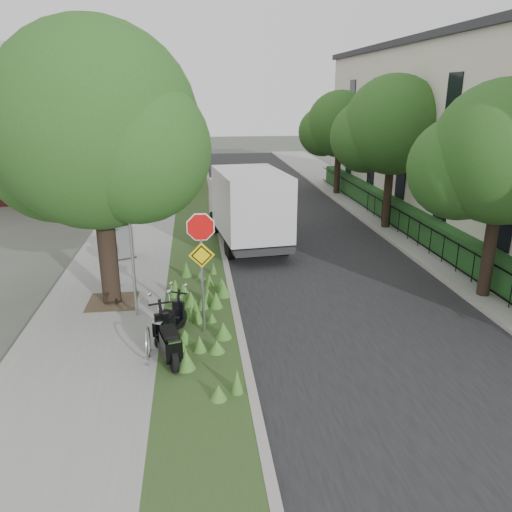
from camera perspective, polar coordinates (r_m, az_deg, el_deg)
The scene contains 22 objects.
ground at distance 12.56m, azimuth 0.66°, elevation -9.92°, with size 120.00×120.00×0.00m, color #4C5147.
sidewalk_near at distance 21.94m, azimuth -14.03°, elevation 2.20°, with size 3.50×60.00×0.12m, color gray.
verge at distance 21.77m, azimuth -6.83°, elevation 2.49°, with size 2.00×60.00×0.12m, color #31481E.
kerb_near at distance 21.79m, azimuth -4.20°, elevation 2.61°, with size 0.20×60.00×0.13m, color #9E9991.
road at distance 22.25m, azimuth 4.85°, elevation 2.76°, with size 7.00×60.00×0.01m, color black.
kerb_far at distance 23.20m, azimuth 13.36°, elevation 3.12°, with size 0.20×60.00×0.13m, color #9E9991.
footpath_far at distance 23.84m, azimuth 17.20°, elevation 3.19°, with size 3.20×60.00×0.12m, color gray.
street_tree_main at distance 14.11m, azimuth -18.05°, elevation 12.82°, with size 6.21×5.54×7.66m.
bare_post at distance 13.43m, azimuth -14.04°, elevation 1.22°, with size 0.08×0.08×4.00m.
bike_hoop at distance 11.76m, azimuth -12.26°, elevation -9.71°, with size 0.06×0.78×0.77m.
sign_assembly at distance 12.10m, azimuth -6.26°, elevation 0.82°, with size 0.94×0.08×3.22m.
fence_far at distance 23.30m, azimuth 15.08°, elevation 4.59°, with size 0.04×24.00×1.00m.
hedge_far at distance 23.57m, azimuth 16.67°, elevation 4.61°, with size 1.00×24.00×1.10m, color #18431C.
terrace_houses at distance 24.73m, azimuth 25.25°, elevation 12.48°, with size 7.40×26.40×8.20m.
brick_building at distance 33.96m, azimuth -21.40°, elevation 14.17°, with size 9.40×10.40×8.30m.
far_tree_a at distance 15.62m, azimuth 26.12°, elevation 9.83°, with size 4.60×4.10×6.22m.
far_tree_b at distance 22.70m, azimuth 15.19°, elevation 13.71°, with size 4.83×4.31×6.56m.
far_tree_c at distance 30.28m, azimuth 9.40°, elevation 14.29°, with size 4.37×3.89×5.93m.
scooter_near at distance 11.49m, azimuth -9.92°, elevation -10.00°, with size 0.69×1.79×0.87m.
scooter_far at distance 12.47m, azimuth -10.03°, elevation -7.91°, with size 0.79×1.50×0.76m.
box_truck at distance 19.77m, azimuth -0.96°, elevation 5.95°, with size 2.91×6.03×2.63m.
utility_cabinet at distance 18.82m, azimuth -15.08°, elevation 1.40°, with size 1.02×0.87×1.15m.
Camera 1 is at (-1.52, -10.96, 5.93)m, focal length 35.00 mm.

